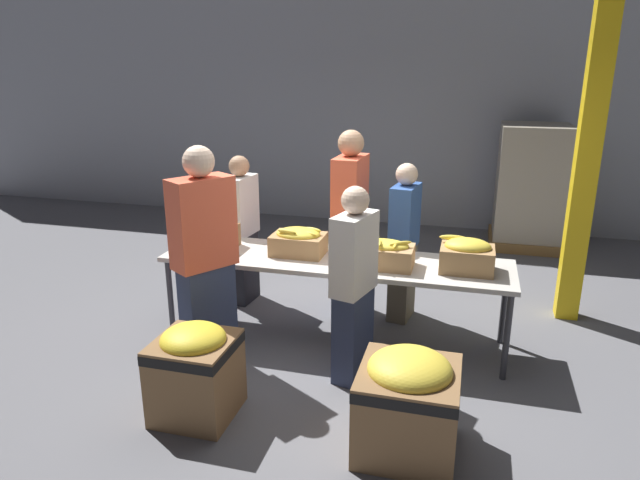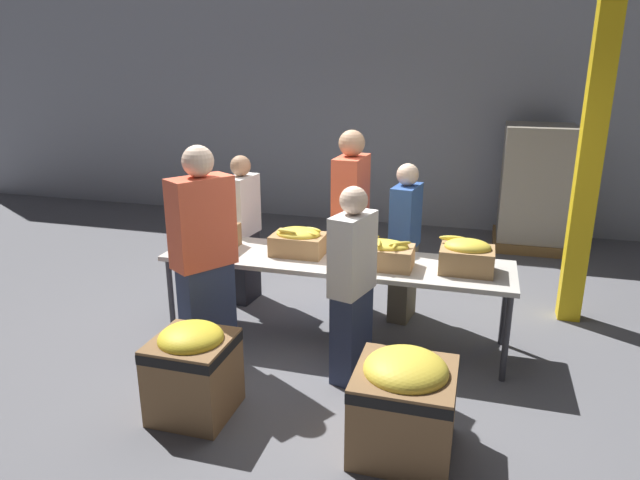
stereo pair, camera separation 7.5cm
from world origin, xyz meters
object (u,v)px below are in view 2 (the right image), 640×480
(banana_box_2, at_px, (383,253))
(volunteer_4, at_px, (351,226))
(donation_bin_1, at_px, (404,400))
(pallet_stack_0, at_px, (535,188))
(volunteer_3, at_px, (352,287))
(support_pillar, at_px, (597,107))
(banana_box_0, at_px, (215,233))
(volunteer_0, at_px, (243,231))
(volunteer_1, at_px, (204,260))
(sorting_table, at_px, (335,264))
(donation_bin_0, at_px, (193,367))
(banana_box_1, at_px, (299,241))
(volunteer_2, at_px, (404,244))
(banana_box_3, at_px, (467,255))

(banana_box_2, relative_size, volunteer_4, 0.28)
(donation_bin_1, relative_size, pallet_stack_0, 0.42)
(volunteer_3, bearing_deg, support_pillar, -32.01)
(banana_box_0, relative_size, donation_bin_1, 0.56)
(banana_box_2, xyz_separation_m, volunteer_0, (-1.53, 0.68, -0.13))
(volunteer_3, relative_size, support_pillar, 0.38)
(support_pillar, bearing_deg, volunteer_1, -149.46)
(sorting_table, xyz_separation_m, volunteer_3, (0.29, -0.60, 0.05))
(banana_box_0, xyz_separation_m, volunteer_4, (1.13, 0.56, -0.00))
(volunteer_3, relative_size, donation_bin_1, 2.25)
(banana_box_0, xyz_separation_m, support_pillar, (3.19, 1.05, 1.11))
(volunteer_3, relative_size, donation_bin_0, 2.28)
(banana_box_2, xyz_separation_m, volunteer_3, (-0.14, -0.51, -0.11))
(banana_box_0, xyz_separation_m, banana_box_1, (0.79, 0.02, -0.01))
(volunteer_4, bearing_deg, banana_box_1, -29.37)
(volunteer_3, bearing_deg, sorting_table, 40.65)
(banana_box_0, height_order, volunteer_2, volunteer_2)
(volunteer_1, relative_size, volunteer_4, 1.00)
(banana_box_1, distance_m, banana_box_2, 0.77)
(banana_box_1, relative_size, volunteer_2, 0.30)
(banana_box_1, xyz_separation_m, volunteer_3, (0.63, -0.63, -0.12))
(donation_bin_0, bearing_deg, volunteer_4, 70.89)
(banana_box_3, distance_m, volunteer_2, 0.86)
(banana_box_3, height_order, volunteer_2, volunteer_2)
(sorting_table, height_order, banana_box_0, banana_box_0)
(volunteer_1, relative_size, volunteer_2, 1.19)
(banana_box_1, xyz_separation_m, pallet_stack_0, (2.18, 3.29, -0.09))
(pallet_stack_0, bearing_deg, volunteer_3, -111.57)
(volunteer_2, bearing_deg, volunteer_3, -2.29)
(sorting_table, relative_size, banana_box_1, 6.53)
(support_pillar, bearing_deg, banana_box_0, -161.83)
(sorting_table, relative_size, banana_box_3, 6.68)
(banana_box_0, height_order, donation_bin_0, banana_box_0)
(volunteer_0, xyz_separation_m, donation_bin_1, (1.91, -1.95, -0.39))
(volunteer_3, xyz_separation_m, pallet_stack_0, (1.55, 3.92, 0.03))
(volunteer_2, relative_size, support_pillar, 0.38)
(banana_box_0, height_order, volunteer_1, volunteer_1)
(banana_box_1, height_order, banana_box_2, banana_box_1)
(sorting_table, height_order, donation_bin_0, sorting_table)
(sorting_table, xyz_separation_m, pallet_stack_0, (1.84, 3.33, 0.08))
(volunteer_4, distance_m, support_pillar, 2.39)
(banana_box_1, distance_m, support_pillar, 2.84)
(volunteer_1, bearing_deg, banana_box_2, -32.55)
(sorting_table, xyz_separation_m, banana_box_2, (0.42, -0.08, 0.16))
(volunteer_2, bearing_deg, volunteer_4, -76.98)
(banana_box_1, xyz_separation_m, banana_box_2, (0.76, -0.11, -0.01))
(sorting_table, height_order, banana_box_3, banana_box_3)
(volunteer_0, distance_m, donation_bin_1, 2.76)
(banana_box_0, distance_m, volunteer_0, 0.60)
(volunteer_2, bearing_deg, pallet_stack_0, 162.20)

